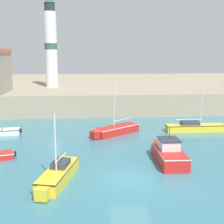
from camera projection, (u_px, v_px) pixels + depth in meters
The scene contains 8 objects.
ground_plane at pixel (130, 180), 19.86m from camera, with size 200.00×200.00×0.00m, color teal.
quay_seawall at pixel (101, 89), 58.26m from camera, with size 120.00×40.00×2.84m, color gray.
sailboat_red_0 at pixel (116, 130), 31.06m from camera, with size 5.19×4.29×5.42m.
dinghy_white_2 at pixel (1, 132), 30.94m from camera, with size 4.15×1.71×0.62m.
sailboat_yellow_3 at pixel (196, 127), 32.30m from camera, with size 6.82×1.37×4.62m.
sailboat_yellow_5 at pixel (58, 174), 19.60m from camera, with size 2.47×5.59×4.45m.
motorboat_red_6 at pixel (169, 153), 23.21m from camera, with size 1.88×5.38×2.65m.
lighthouse at pixel (51, 45), 46.68m from camera, with size 1.86×1.86×13.15m.
Camera 1 is at (-2.63, -18.55, 7.99)m, focal length 50.00 mm.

